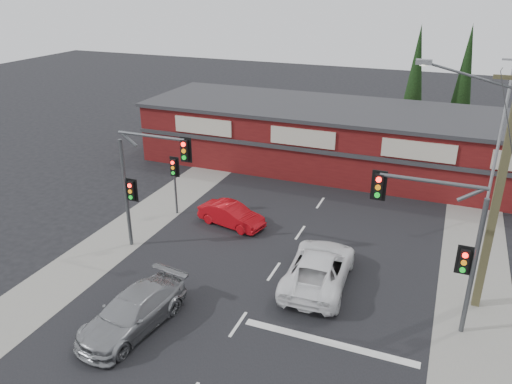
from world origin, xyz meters
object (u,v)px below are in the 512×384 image
at_px(white_suv, 319,268).
at_px(shop_building, 333,137).
at_px(red_sedan, 231,215).
at_px(utility_pole, 496,182).
at_px(silver_suv, 133,312).

distance_m(white_suv, shop_building, 15.22).
bearing_deg(red_sedan, white_suv, -109.35).
relative_size(white_suv, shop_building, 0.20).
relative_size(red_sedan, utility_pole, 0.37).
distance_m(white_suv, red_sedan, 6.87).
height_order(white_suv, utility_pole, utility_pole).
relative_size(shop_building, utility_pole, 2.73).
bearing_deg(shop_building, white_suv, -78.18).
bearing_deg(silver_suv, shop_building, 90.84).
bearing_deg(red_sedan, shop_building, -0.94).
bearing_deg(utility_pole, silver_suv, -151.94).
bearing_deg(white_suv, silver_suv, 41.28).
distance_m(silver_suv, utility_pole, 14.37).
height_order(silver_suv, utility_pole, utility_pole).
xyz_separation_m(white_suv, silver_suv, (-5.73, -5.55, -0.05)).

